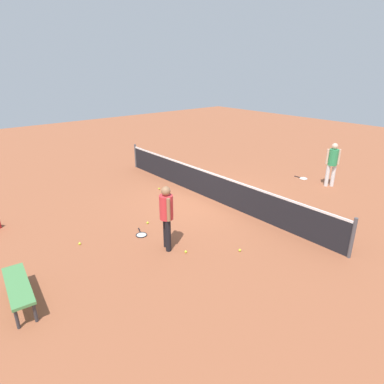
# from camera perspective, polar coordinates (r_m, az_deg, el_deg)

# --- Properties ---
(ground_plane) EXTENTS (40.00, 40.00, 0.00)m
(ground_plane) POSITION_cam_1_polar(r_m,az_deg,el_deg) (11.60, 3.12, -1.11)
(ground_plane) COLOR #9E5638
(court_net) EXTENTS (10.09, 0.09, 1.07)m
(court_net) POSITION_cam_1_polar(r_m,az_deg,el_deg) (11.42, 3.17, 1.22)
(court_net) COLOR #4C4C51
(court_net) RESTS_ON ground_plane
(player_near_side) EXTENTS (0.52, 0.44, 1.70)m
(player_near_side) POSITION_cam_1_polar(r_m,az_deg,el_deg) (8.08, -4.49, -3.64)
(player_near_side) COLOR black
(player_near_side) RESTS_ON ground_plane
(player_far_side) EXTENTS (0.48, 0.48, 1.70)m
(player_far_side) POSITION_cam_1_polar(r_m,az_deg,el_deg) (13.56, 23.34, 4.98)
(player_far_side) COLOR white
(player_far_side) RESTS_ON ground_plane
(tennis_racket_near_player) EXTENTS (0.61, 0.40, 0.03)m
(tennis_racket_near_player) POSITION_cam_1_polar(r_m,az_deg,el_deg) (9.26, -8.86, -7.35)
(tennis_racket_near_player) COLOR black
(tennis_racket_near_player) RESTS_ON ground_plane
(tennis_racket_far_player) EXTENTS (0.59, 0.33, 0.03)m
(tennis_racket_far_player) POSITION_cam_1_polar(r_m,az_deg,el_deg) (14.37, 18.81, 2.28)
(tennis_racket_far_player) COLOR white
(tennis_racket_far_player) RESTS_ON ground_plane
(tennis_ball_near_player) EXTENTS (0.07, 0.07, 0.07)m
(tennis_ball_near_player) POSITION_cam_1_polar(r_m,az_deg,el_deg) (12.46, -5.76, 0.59)
(tennis_ball_near_player) COLOR #C6E033
(tennis_ball_near_player) RESTS_ON ground_plane
(tennis_ball_by_net) EXTENTS (0.07, 0.07, 0.07)m
(tennis_ball_by_net) POSITION_cam_1_polar(r_m,az_deg,el_deg) (8.48, 8.35, -10.03)
(tennis_ball_by_net) COLOR #C6E033
(tennis_ball_by_net) RESTS_ON ground_plane
(tennis_ball_midcourt) EXTENTS (0.07, 0.07, 0.07)m
(tennis_ball_midcourt) POSITION_cam_1_polar(r_m,az_deg,el_deg) (8.33, -1.10, -10.39)
(tennis_ball_midcourt) COLOR #C6E033
(tennis_ball_midcourt) RESTS_ON ground_plane
(tennis_ball_baseline) EXTENTS (0.07, 0.07, 0.07)m
(tennis_ball_baseline) POSITION_cam_1_polar(r_m,az_deg,el_deg) (9.16, -19.03, -8.52)
(tennis_ball_baseline) COLOR #C6E033
(tennis_ball_baseline) RESTS_ON ground_plane
(tennis_ball_stray_left) EXTENTS (0.07, 0.07, 0.07)m
(tennis_ball_stray_left) POSITION_cam_1_polar(r_m,az_deg,el_deg) (9.84, -7.78, -5.35)
(tennis_ball_stray_left) COLOR #C6E033
(tennis_ball_stray_left) RESTS_ON ground_plane
(courtside_bench) EXTENTS (1.53, 0.54, 0.48)m
(courtside_bench) POSITION_cam_1_polar(r_m,az_deg,el_deg) (7.37, -28.11, -14.37)
(courtside_bench) COLOR #4C8C4C
(courtside_bench) RESTS_ON ground_plane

